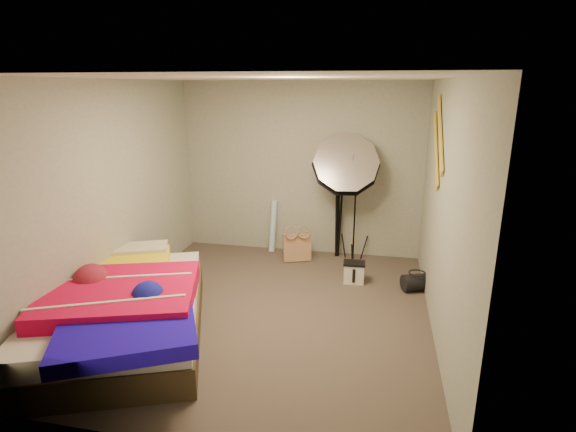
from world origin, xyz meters
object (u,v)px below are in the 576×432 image
(duffel_bag, at_px, (416,282))
(bed, at_px, (121,309))
(tote_bag, at_px, (297,247))
(camera_case, at_px, (354,273))
(camera_tripod, at_px, (338,207))
(wrapping_roll, at_px, (273,226))
(photo_umbrella, at_px, (346,166))

(duffel_bag, height_order, bed, bed)
(tote_bag, relative_size, camera_case, 1.56)
(camera_case, xyz_separation_m, camera_tripod, (-0.30, 0.89, 0.63))
(duffel_bag, bearing_deg, wrapping_roll, 133.04)
(duffel_bag, height_order, photo_umbrella, photo_umbrella)
(tote_bag, xyz_separation_m, duffel_bag, (1.62, -0.68, -0.09))
(wrapping_roll, height_order, camera_case, wrapping_roll)
(photo_umbrella, bearing_deg, wrapping_roll, 168.36)
(photo_umbrella, distance_m, camera_tripod, 0.66)
(wrapping_roll, height_order, bed, wrapping_roll)
(tote_bag, distance_m, duffel_bag, 1.76)
(bed, relative_size, camera_tripod, 1.96)
(wrapping_roll, distance_m, camera_tripod, 1.04)
(camera_tripod, bearing_deg, duffel_bag, -42.14)
(photo_umbrella, bearing_deg, duffel_bag, -38.64)
(duffel_bag, bearing_deg, bed, -170.83)
(photo_umbrella, relative_size, camera_tripod, 1.46)
(tote_bag, xyz_separation_m, camera_tripod, (0.55, 0.29, 0.56))
(camera_case, bearing_deg, tote_bag, 142.50)
(bed, bearing_deg, duffel_bag, 30.10)
(wrapping_roll, xyz_separation_m, camera_tripod, (0.98, -0.03, 0.37))
(tote_bag, distance_m, camera_case, 1.04)
(duffel_bag, relative_size, bed, 0.13)
(tote_bag, bearing_deg, bed, -139.68)
(wrapping_roll, bearing_deg, photo_umbrella, -11.64)
(bed, height_order, camera_tripod, camera_tripod)
(camera_case, height_order, bed, bed)
(camera_tripod, bearing_deg, photo_umbrella, -62.86)
(bed, bearing_deg, photo_umbrella, 51.64)
(duffel_bag, xyz_separation_m, camera_tripod, (-1.07, 0.97, 0.65))
(tote_bag, bearing_deg, wrapping_roll, 122.57)
(tote_bag, xyz_separation_m, wrapping_roll, (-0.43, 0.32, 0.19))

